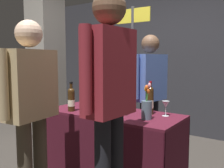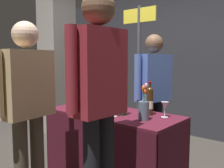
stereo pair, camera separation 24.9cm
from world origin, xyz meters
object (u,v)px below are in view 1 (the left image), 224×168
at_px(wine_glass_near_taster, 166,105).
at_px(booth_signpost, 132,61).
at_px(tasting_table, 112,133).
at_px(flower_vase, 147,107).
at_px(display_bottle_0, 124,100).
at_px(wine_glass_mid, 116,106).
at_px(concrete_pillar, 45,37).
at_px(wine_glass_near_vendor, 101,101).
at_px(featured_wine_bottle, 150,100).
at_px(taster_foreground_right, 109,89).
at_px(vendor_presenter, 150,87).

relative_size(wine_glass_near_taster, booth_signpost, 0.07).
height_order(tasting_table, flower_vase, flower_vase).
height_order(display_bottle_0, wine_glass_mid, display_bottle_0).
height_order(tasting_table, wine_glass_mid, wine_glass_mid).
height_order(concrete_pillar, booth_signpost, concrete_pillar).
height_order(tasting_table, booth_signpost, booth_signpost).
bearing_deg(tasting_table, wine_glass_mid, -42.93).
bearing_deg(display_bottle_0, wine_glass_near_taster, 27.93).
xyz_separation_m(display_bottle_0, wine_glass_mid, (-0.03, -0.10, -0.05)).
height_order(wine_glass_near_taster, booth_signpost, booth_signpost).
bearing_deg(display_bottle_0, wine_glass_mid, -108.36).
xyz_separation_m(wine_glass_near_vendor, flower_vase, (0.64, -0.15, 0.02)).
bearing_deg(flower_vase, wine_glass_near_vendor, 166.95).
xyz_separation_m(concrete_pillar, featured_wine_bottle, (2.26, -0.58, -0.78)).
bearing_deg(tasting_table, booth_signpost, 106.89).
distance_m(wine_glass_near_taster, taster_foreground_right, 0.86).
distance_m(wine_glass_near_vendor, wine_glass_near_taster, 0.74).
height_order(concrete_pillar, taster_foreground_right, concrete_pillar).
bearing_deg(booth_signpost, tasting_table, -73.11).
bearing_deg(wine_glass_mid, wine_glass_near_taster, 36.28).
relative_size(wine_glass_mid, wine_glass_near_taster, 0.91).
relative_size(display_bottle_0, wine_glass_mid, 2.49).
height_order(display_bottle_0, taster_foreground_right, taster_foreground_right).
distance_m(concrete_pillar, featured_wine_bottle, 2.46).
height_order(wine_glass_near_vendor, taster_foreground_right, taster_foreground_right).
distance_m(concrete_pillar, tasting_table, 2.33).
bearing_deg(concrete_pillar, tasting_table, -21.14).
bearing_deg(wine_glass_mid, featured_wine_bottle, 50.15).
xyz_separation_m(wine_glass_near_vendor, vendor_presenter, (0.34, 0.52, 0.13)).
distance_m(wine_glass_near_vendor, taster_foreground_right, 1.02).
distance_m(featured_wine_bottle, wine_glass_near_vendor, 0.58).
height_order(wine_glass_near_taster, vendor_presenter, vendor_presenter).
height_order(featured_wine_bottle, wine_glass_near_taster, featured_wine_bottle).
relative_size(tasting_table, booth_signpost, 0.73).
bearing_deg(vendor_presenter, concrete_pillar, -83.15).
bearing_deg(wine_glass_mid, taster_foreground_right, -60.88).
relative_size(wine_glass_near_vendor, wine_glass_near_taster, 0.85).
bearing_deg(wine_glass_near_vendor, display_bottle_0, -17.02).
xyz_separation_m(featured_wine_bottle, wine_glass_near_taster, (0.16, 0.01, -0.04)).
relative_size(wine_glass_near_taster, vendor_presenter, 0.10).
bearing_deg(wine_glass_near_vendor, wine_glass_mid, -31.76).
distance_m(wine_glass_mid, booth_signpost, 1.18).
relative_size(tasting_table, wine_glass_near_vendor, 11.47).
distance_m(wine_glass_near_vendor, flower_vase, 0.66).
xyz_separation_m(flower_vase, taster_foreground_right, (-0.00, -0.60, 0.23)).
xyz_separation_m(concrete_pillar, flower_vase, (2.32, -0.80, -0.82)).
distance_m(wine_glass_near_taster, booth_signpost, 1.17).
relative_size(wine_glass_mid, flower_vase, 0.40).
bearing_deg(booth_signpost, taster_foreground_right, -65.43).
bearing_deg(wine_glass_mid, display_bottle_0, 71.64).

